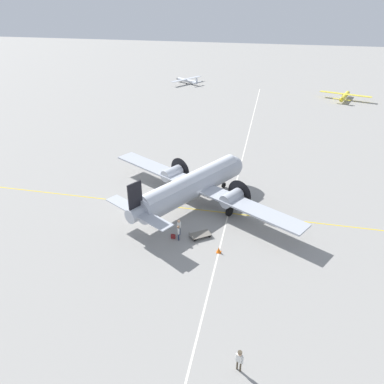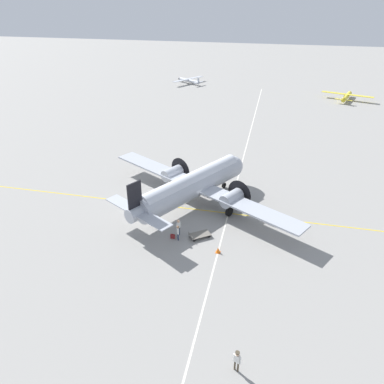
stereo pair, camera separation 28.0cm
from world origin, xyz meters
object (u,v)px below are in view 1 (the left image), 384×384
Objects in this scene: suitcase_near_door at (173,236)px; traffic_cone at (219,250)px; ramp_agent at (178,231)px; light_aircraft_taxiing at (345,96)px; baggage_cart at (200,235)px; crew_foreground at (239,359)px; light_aircraft_distant at (187,80)px; airliner_main at (195,184)px; passenger_boarding at (179,226)px.

suitcase_near_door is 4.99m from traffic_cone.
ramp_agent is 0.15× the size of light_aircraft_taxiing.
suitcase_near_door is 2.74m from baggage_cart.
baggage_cart is at bearing 135.98° from crew_foreground.
ramp_agent reaches higher than baggage_cart.
airliner_main is at bearing 136.25° from light_aircraft_distant.
crew_foreground is 75.57m from light_aircraft_taxiing.
crew_foreground is at bearing -174.59° from light_aircraft_taxiing.
passenger_boarding is 2.33m from baggage_cart.
light_aircraft_distant is (17.19, -68.03, 0.55)m from baggage_cart.
ramp_agent is 2.80× the size of traffic_cone.
light_aircraft_taxiing reaches higher than traffic_cone.
passenger_boarding is at bearing -151.85° from airliner_main.
crew_foreground is 0.16× the size of light_aircraft_taxiing.
traffic_cone is (-4.24, 1.16, -0.74)m from ramp_agent.
airliner_main reaches higher than traffic_cone.
airliner_main is 2.23× the size of light_aircraft_taxiing.
crew_foreground is at bearing 104.72° from traffic_cone.
passenger_boarding is 69.84m from light_aircraft_distant.
light_aircraft_distant is at bearing -78.04° from suitcase_near_door.
airliner_main is 2.62× the size of light_aircraft_distant.
baggage_cart is (-2.16, -0.17, -0.86)m from passenger_boarding.
traffic_cone is (19.34, 61.67, -0.59)m from light_aircraft_taxiing.
ramp_agent is 4.46m from traffic_cone.
light_aircraft_distant is (15.03, -68.20, -0.31)m from passenger_boarding.
passenger_boarding is at bearing 148.45° from baggage_cart.
baggage_cart is (-2.60, -0.84, 0.04)m from suitcase_near_door.
crew_foreground is 15.99m from passenger_boarding.
passenger_boarding is at bearing 134.78° from light_aircraft_distant.
airliner_main reaches higher than baggage_cart.
crew_foreground reaches higher than baggage_cart.
light_aircraft_taxiing is at bearing 6.24° from airliner_main.
crew_foreground is 0.94× the size of passenger_boarding.
light_aircraft_taxiing reaches higher than passenger_boarding.
traffic_cone is at bearing -123.81° from airliner_main.
suitcase_near_door is at bearing 146.05° from crew_foreground.
traffic_cone is at bearing -79.21° from baggage_cart.
traffic_cone is (3.19, -12.15, -0.83)m from crew_foreground.
suitcase_near_door is (0.58, -0.09, -0.77)m from ramp_agent.
traffic_cone reaches higher than suitcase_near_door.
light_aircraft_taxiing reaches higher than suitcase_near_door.
airliner_main is 13.99× the size of crew_foreground.
light_aircraft_taxiing is at bearing -107.41° from traffic_cone.
light_aircraft_taxiing is at bearing 34.15° from baggage_cart.
light_aircraft_taxiing is at bearing 102.82° from crew_foreground.
traffic_cone is (-4.83, 1.25, 0.04)m from suitcase_near_door.
crew_foreground is at bearing -172.54° from ramp_agent.
baggage_cart is at bearing 177.85° from light_aircraft_taxiing.
light_aircraft_taxiing is at bearing -111.80° from suitcase_near_door.
ramp_agent is 3.21× the size of suitcase_near_door.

